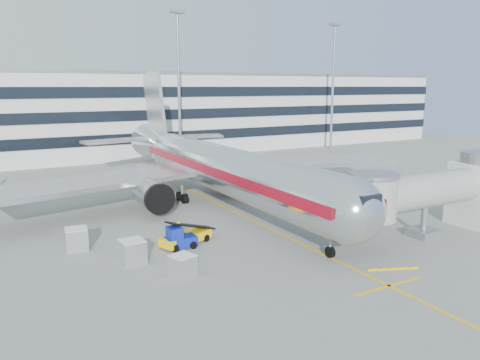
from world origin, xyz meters
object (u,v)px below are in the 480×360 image
cargo_container_right (77,239)px  ramp_worker (179,234)px  main_jet (216,166)px  belt_loader (186,237)px  baggage_tug (179,239)px  cargo_container_left (132,252)px  cargo_container_front (183,266)px

cargo_container_right → ramp_worker: ramp_worker is taller
main_jet → belt_loader: size_ratio=10.41×
baggage_tug → cargo_container_left: (-4.26, -1.41, 0.11)m
cargo_container_right → baggage_tug: bearing=-27.0°
cargo_container_right → cargo_container_front: bearing=-60.4°
main_jet → cargo_container_right: (-16.72, -8.33, -3.33)m
cargo_container_left → cargo_container_right: (-3.06, 5.15, -0.01)m
belt_loader → baggage_tug: bearing=-142.9°
baggage_tug → ramp_worker: size_ratio=1.22×
main_jet → belt_loader: 14.70m
cargo_container_right → cargo_container_left: bearing=-59.2°
belt_loader → ramp_worker: (-0.54, 0.02, 0.37)m
belt_loader → cargo_container_right: 8.75m
belt_loader → cargo_container_left: belt_loader is taller
cargo_container_left → cargo_container_front: 4.81m
cargo_container_front → ramp_worker: (2.31, 6.32, 0.21)m
main_jet → cargo_container_right: bearing=-153.5°
cargo_container_right → cargo_container_front: (5.33, -9.39, -0.09)m
ramp_worker → cargo_container_right: bearing=109.7°
main_jet → baggage_tug: main_jet is taller
ramp_worker → baggage_tug: bearing=-163.8°
main_jet → ramp_worker: bearing=-128.5°
main_jet → baggage_tug: 15.67m
main_jet → baggage_tug: bearing=-127.9°
main_jet → cargo_container_right: 18.97m
baggage_tug → cargo_container_right: size_ratio=1.34×
belt_loader → cargo_container_front: size_ratio=2.60×
baggage_tug → ramp_worker: 0.77m
baggage_tug → cargo_container_front: size_ratio=1.32×
belt_loader → baggage_tug: (-0.86, -0.65, 0.16)m
baggage_tug → cargo_container_right: 8.22m
belt_loader → cargo_container_right: (-8.18, 3.09, 0.25)m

